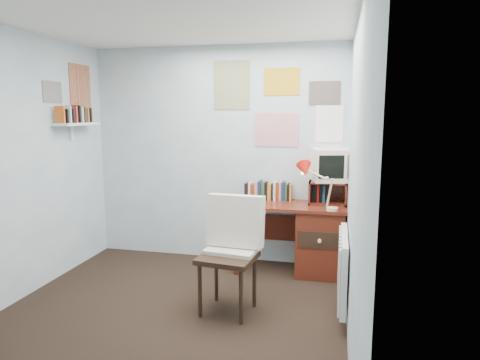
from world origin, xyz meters
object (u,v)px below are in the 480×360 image
Objects in this scene: desk_chair at (228,258)px; desk_lamp at (333,190)px; desk at (315,237)px; crt_tv at (332,163)px; tv_riser at (328,192)px; radiator at (343,268)px; wall_shelf at (77,124)px.

desk_lamp is (0.87, 0.89, 0.48)m from desk_chair.
desk_chair is (-0.69, -1.11, 0.09)m from desk.
desk_chair is at bearing -139.24° from crt_tv.
tv_riser is at bearing 63.87° from desk_chair.
radiator is (0.98, 0.18, -0.08)m from desk_chair.
desk_chair is at bearing -122.14° from desk.
desk_lamp reaches higher than desk_chair.
desk is 1.21× the size of desk_chair.
desk is at bearing -137.04° from tv_riser.
radiator is at bearing -10.89° from wall_shelf.
radiator is (0.11, -0.71, -0.55)m from desk_lamp.
desk_lamp is at bearing 3.34° from wall_shelf.
wall_shelf is at bearing 169.11° from radiator.
crt_tv is 0.65× the size of wall_shelf.
wall_shelf is at bearing 166.49° from desk_chair.
radiator is at bearing -97.43° from crt_tv.
desk_chair is 2.32× the size of desk_lamp.
desk_chair is 1.33m from desk_lamp.
tv_riser is at bearing 110.43° from desk_lamp.
desk_lamp is (0.17, -0.22, 0.57)m from desk.
tv_riser is at bearing 99.28° from radiator.
desk_lamp is at bearing -80.45° from tv_riser.
wall_shelf reaches higher than desk_chair.
desk_lamp reaches higher than tv_riser.
wall_shelf reaches higher than desk.
wall_shelf is (-2.86, 0.55, 1.20)m from radiator.
desk_lamp is 0.69× the size of wall_shelf.
tv_riser reaches higher than radiator.
tv_riser reaches higher than desk.
desk_chair is 2.30m from wall_shelf.
crt_tv is (0.84, 1.24, 0.70)m from desk_chair.
crt_tv is 2.80m from wall_shelf.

